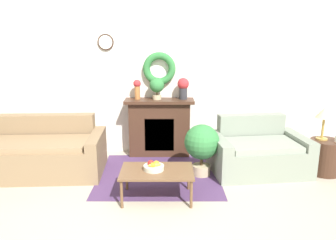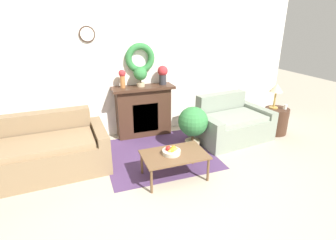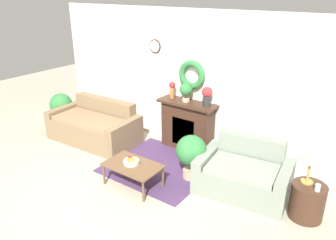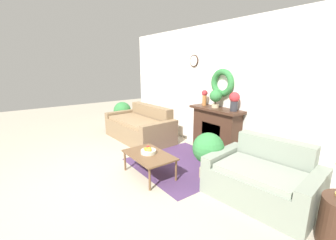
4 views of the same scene
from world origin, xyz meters
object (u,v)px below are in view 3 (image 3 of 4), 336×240
(fireplace, at_px, (187,125))
(table_lamp, at_px, (311,158))
(potted_plant_on_mantel, at_px, (186,90))
(vase_on_mantel_right, at_px, (207,95))
(fruit_bowl, at_px, (131,161))
(side_table_by_loveseat, at_px, (307,201))
(couch_left, at_px, (95,126))
(potted_plant_floor_by_couch, at_px, (61,106))
(vase_on_mantel_left, at_px, (172,89))
(mug, at_px, (318,188))
(coffee_table, at_px, (133,167))
(potted_plant_floor_by_loveseat, at_px, (191,152))
(loveseat_right, at_px, (244,174))

(fireplace, height_order, table_lamp, table_lamp)
(potted_plant_on_mantel, bearing_deg, vase_on_mantel_right, 2.56)
(fruit_bowl, bearing_deg, side_table_by_loveseat, 17.45)
(couch_left, bearing_deg, potted_plant_floor_by_couch, 173.99)
(vase_on_mantel_right, height_order, potted_plant_on_mantel, potted_plant_on_mantel)
(fruit_bowl, xyz_separation_m, vase_on_mantel_left, (-0.34, 1.65, 0.76))
(mug, xyz_separation_m, vase_on_mantel_right, (-2.23, 0.93, 0.63))
(couch_left, relative_size, mug, 19.73)
(coffee_table, xyz_separation_m, potted_plant_floor_by_couch, (-2.97, 0.91, 0.16))
(coffee_table, relative_size, fruit_bowl, 3.52)
(couch_left, relative_size, potted_plant_floor_by_loveseat, 2.47)
(side_table_by_loveseat, height_order, vase_on_mantel_right, vase_on_mantel_right)
(mug, height_order, vase_on_mantel_left, vase_on_mantel_left)
(table_lamp, bearing_deg, potted_plant_floor_by_loveseat, -176.47)
(couch_left, bearing_deg, coffee_table, -27.94)
(potted_plant_floor_by_couch, bearing_deg, side_table_by_loveseat, -0.96)
(mug, distance_m, potted_plant_on_mantel, 2.90)
(loveseat_right, xyz_separation_m, table_lamp, (0.94, -0.06, 0.62))
(fireplace, bearing_deg, vase_on_mantel_right, 0.80)
(potted_plant_on_mantel, xyz_separation_m, potted_plant_floor_by_couch, (-2.92, -0.74, -0.71))
(couch_left, relative_size, vase_on_mantel_left, 5.77)
(fruit_bowl, bearing_deg, loveseat_right, 30.37)
(side_table_by_loveseat, bearing_deg, fruit_bowl, -162.55)
(vase_on_mantel_right, bearing_deg, potted_plant_floor_by_couch, -167.34)
(coffee_table, bearing_deg, potted_plant_on_mantel, 91.68)
(fireplace, bearing_deg, couch_left, -155.64)
(potted_plant_floor_by_couch, bearing_deg, fireplace, 14.23)
(potted_plant_on_mantel, bearing_deg, fireplace, 19.99)
(coffee_table, bearing_deg, loveseat_right, 31.31)
(potted_plant_floor_by_couch, bearing_deg, loveseat_right, 0.25)
(mug, bearing_deg, fireplace, 160.69)
(potted_plant_floor_by_loveseat, bearing_deg, potted_plant_floor_by_couch, 177.51)
(fruit_bowl, distance_m, potted_plant_floor_by_couch, 3.06)
(coffee_table, bearing_deg, vase_on_mantel_right, 76.53)
(vase_on_mantel_right, relative_size, potted_plant_floor_by_couch, 0.46)
(table_lamp, distance_m, mug, 0.40)
(fruit_bowl, bearing_deg, vase_on_mantel_right, 75.12)
(loveseat_right, relative_size, fruit_bowl, 5.80)
(fireplace, distance_m, coffee_table, 1.67)
(vase_on_mantel_right, bearing_deg, potted_plant_floor_by_loveseat, -75.03)
(fireplace, distance_m, vase_on_mantel_left, 0.78)
(fireplace, relative_size, vase_on_mantel_left, 3.53)
(potted_plant_floor_by_loveseat, bearing_deg, table_lamp, 3.53)
(couch_left, bearing_deg, side_table_by_loveseat, -3.24)
(fruit_bowl, bearing_deg, couch_left, 154.68)
(loveseat_right, xyz_separation_m, mug, (1.11, -0.19, 0.28))
(fireplace, xyz_separation_m, vase_on_mantel_right, (0.41, 0.01, 0.70))
(mug, relative_size, potted_plant_floor_by_couch, 0.12)
(side_table_by_loveseat, bearing_deg, potted_plant_floor_by_couch, 179.04)
(potted_plant_floor_by_couch, distance_m, potted_plant_floor_by_loveseat, 3.61)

